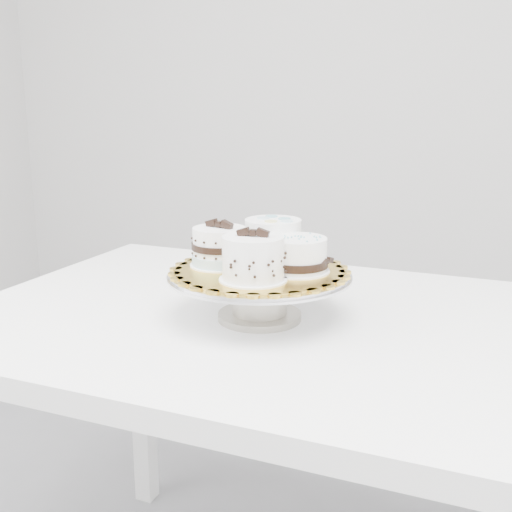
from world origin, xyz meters
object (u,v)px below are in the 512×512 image
(cake_stand, at_px, (260,287))
(cake_banded, at_px, (220,248))
(table, at_px, (287,355))
(cake_swirl, at_px, (253,259))
(cake_board, at_px, (260,271))
(cake_ribbon, at_px, (297,256))
(cake_dots, at_px, (273,239))

(cake_stand, bearing_deg, cake_banded, 176.55)
(table, distance_m, cake_swirl, 0.23)
(table, bearing_deg, cake_board, -142.85)
(cake_stand, distance_m, cake_swirl, 0.10)
(cake_swirl, height_order, cake_ribbon, cake_swirl)
(cake_board, xyz_separation_m, cake_dots, (0.00, 0.08, 0.04))
(table, bearing_deg, cake_ribbon, -39.27)
(cake_banded, bearing_deg, cake_stand, 13.50)
(cake_board, bearing_deg, cake_dots, 87.86)
(table, bearing_deg, cake_dots, 136.40)
(cake_board, height_order, cake_banded, cake_banded)
(cake_swirl, xyz_separation_m, cake_banded, (-0.09, 0.07, -0.00))
(table, bearing_deg, cake_swirl, -104.61)
(table, height_order, cake_ribbon, cake_ribbon)
(table, relative_size, cake_swirl, 11.18)
(cake_board, bearing_deg, cake_stand, 161.57)
(cake_banded, bearing_deg, cake_dots, 59.22)
(table, distance_m, cake_dots, 0.22)
(cake_board, height_order, cake_dots, cake_dots)
(cake_swirl, distance_m, cake_ribbon, 0.10)
(table, bearing_deg, cake_banded, -163.62)
(cake_dots, bearing_deg, cake_stand, -78.12)
(cake_ribbon, bearing_deg, cake_board, -158.37)
(cake_stand, distance_m, cake_banded, 0.10)
(table, height_order, cake_banded, cake_banded)
(table, xyz_separation_m, cake_board, (-0.05, -0.03, 0.17))
(cake_swirl, bearing_deg, cake_banded, 137.95)
(cake_dots, bearing_deg, cake_swirl, -73.36)
(cake_swirl, xyz_separation_m, cake_ribbon, (0.06, 0.08, -0.01))
(cake_stand, distance_m, cake_board, 0.03)
(cake_banded, bearing_deg, cake_ribbon, 17.80)
(table, xyz_separation_m, cake_stand, (-0.05, -0.03, 0.14))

